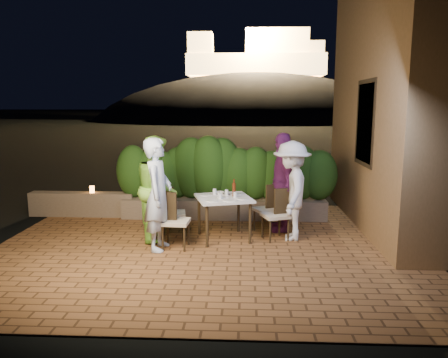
# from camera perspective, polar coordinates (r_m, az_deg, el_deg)

# --- Properties ---
(ground) EXTENTS (400.00, 400.00, 0.00)m
(ground) POSITION_cam_1_polar(r_m,az_deg,el_deg) (6.98, -2.63, -9.98)
(ground) COLOR black
(ground) RESTS_ON ground
(terrace_floor) EXTENTS (7.00, 6.00, 0.15)m
(terrace_floor) POSITION_cam_1_polar(r_m,az_deg,el_deg) (7.46, -2.26, -9.08)
(terrace_floor) COLOR brown
(terrace_floor) RESTS_ON ground
(building_wall) EXTENTS (1.60, 5.00, 5.00)m
(building_wall) POSITION_cam_1_polar(r_m,az_deg,el_deg) (9.04, 22.32, 10.08)
(building_wall) COLOR olive
(building_wall) RESTS_ON ground
(window_pane) EXTENTS (0.08, 1.00, 1.40)m
(window_pane) POSITION_cam_1_polar(r_m,az_deg,el_deg) (8.33, 18.14, 6.97)
(window_pane) COLOR black
(window_pane) RESTS_ON building_wall
(window_frame) EXTENTS (0.06, 1.15, 1.55)m
(window_frame) POSITION_cam_1_polar(r_m,az_deg,el_deg) (8.33, 18.07, 6.97)
(window_frame) COLOR black
(window_frame) RESTS_ON building_wall
(planter) EXTENTS (4.20, 0.55, 0.40)m
(planter) POSITION_cam_1_polar(r_m,az_deg,el_deg) (9.10, -0.01, -3.82)
(planter) COLOR brown
(planter) RESTS_ON ground
(hedge) EXTENTS (4.00, 0.70, 1.10)m
(hedge) POSITION_cam_1_polar(r_m,az_deg,el_deg) (8.96, -0.01, 0.85)
(hedge) COLOR #1F4111
(hedge) RESTS_ON planter
(parapet) EXTENTS (2.20, 0.30, 0.50)m
(parapet) POSITION_cam_1_polar(r_m,az_deg,el_deg) (9.71, -18.02, -3.14)
(parapet) COLOR brown
(parapet) RESTS_ON ground
(hill) EXTENTS (52.00, 40.00, 22.00)m
(hill) POSITION_cam_1_polar(r_m,az_deg,el_deg) (66.85, 4.00, 4.25)
(hill) COLOR black
(hill) RESTS_ON ground
(fortress) EXTENTS (26.00, 8.00, 8.00)m
(fortress) POSITION_cam_1_polar(r_m,az_deg,el_deg) (67.05, 4.15, 16.68)
(fortress) COLOR #FFCC7A
(fortress) RESTS_ON hill
(dining_table) EXTENTS (1.11, 1.11, 0.75)m
(dining_table) POSITION_cam_1_polar(r_m,az_deg,el_deg) (7.63, -0.04, -5.13)
(dining_table) COLOR white
(dining_table) RESTS_ON ground
(plate_nw) EXTENTS (0.20, 0.20, 0.01)m
(plate_nw) POSITION_cam_1_polar(r_m,az_deg,el_deg) (7.24, -1.62, -2.84)
(plate_nw) COLOR white
(plate_nw) RESTS_ON dining_table
(plate_sw) EXTENTS (0.21, 0.21, 0.01)m
(plate_sw) POSITION_cam_1_polar(r_m,az_deg,el_deg) (7.71, -2.43, -2.07)
(plate_sw) COLOR white
(plate_sw) RESTS_ON dining_table
(plate_ne) EXTENTS (0.21, 0.21, 0.01)m
(plate_ne) POSITION_cam_1_polar(r_m,az_deg,el_deg) (7.41, 2.28, -2.56)
(plate_ne) COLOR white
(plate_ne) RESTS_ON dining_table
(plate_se) EXTENTS (0.23, 0.23, 0.01)m
(plate_se) POSITION_cam_1_polar(r_m,az_deg,el_deg) (7.80, 1.64, -1.93)
(plate_se) COLOR white
(plate_se) RESTS_ON dining_table
(plate_centre) EXTENTS (0.20, 0.20, 0.01)m
(plate_centre) POSITION_cam_1_polar(r_m,az_deg,el_deg) (7.54, -0.15, -2.33)
(plate_centre) COLOR white
(plate_centre) RESTS_ON dining_table
(plate_front) EXTENTS (0.24, 0.24, 0.01)m
(plate_front) POSITION_cam_1_polar(r_m,az_deg,el_deg) (7.26, 0.76, -2.80)
(plate_front) COLOR white
(plate_front) RESTS_ON dining_table
(glass_nw) EXTENTS (0.06, 0.06, 0.10)m
(glass_nw) POSITION_cam_1_polar(r_m,az_deg,el_deg) (7.39, -0.51, -2.23)
(glass_nw) COLOR silver
(glass_nw) RESTS_ON dining_table
(glass_sw) EXTENTS (0.06, 0.06, 0.11)m
(glass_sw) POSITION_cam_1_polar(r_m,az_deg,el_deg) (7.71, -1.24, -1.68)
(glass_sw) COLOR silver
(glass_sw) RESTS_ON dining_table
(glass_ne) EXTENTS (0.06, 0.06, 0.10)m
(glass_ne) POSITION_cam_1_polar(r_m,az_deg,el_deg) (7.48, 1.46, -2.08)
(glass_ne) COLOR silver
(glass_ne) RESTS_ON dining_table
(glass_se) EXTENTS (0.06, 0.06, 0.10)m
(glass_se) POSITION_cam_1_polar(r_m,az_deg,el_deg) (7.68, 0.35, -1.76)
(glass_se) COLOR silver
(glass_se) RESTS_ON dining_table
(beer_bottle) EXTENTS (0.06, 0.06, 0.30)m
(beer_bottle) POSITION_cam_1_polar(r_m,az_deg,el_deg) (7.60, 1.32, -1.12)
(beer_bottle) COLOR #54210E
(beer_bottle) RESTS_ON dining_table
(bowl) EXTENTS (0.22, 0.22, 0.04)m
(bowl) POSITION_cam_1_polar(r_m,az_deg,el_deg) (7.80, -0.59, -1.82)
(bowl) COLOR white
(bowl) RESTS_ON dining_table
(chair_left_front) EXTENTS (0.46, 0.46, 0.93)m
(chair_left_front) POSITION_cam_1_polar(r_m,az_deg,el_deg) (7.18, -6.34, -5.39)
(chair_left_front) COLOR black
(chair_left_front) RESTS_ON ground
(chair_left_back) EXTENTS (0.49, 0.49, 0.92)m
(chair_left_back) POSITION_cam_1_polar(r_m,az_deg,el_deg) (7.72, -6.67, -4.37)
(chair_left_back) COLOR black
(chair_left_back) RESTS_ON ground
(chair_right_front) EXTENTS (0.54, 0.54, 0.90)m
(chair_right_front) POSITION_cam_1_polar(r_m,az_deg,el_deg) (7.64, 6.72, -4.60)
(chair_right_front) COLOR black
(chair_right_front) RESTS_ON ground
(chair_right_back) EXTENTS (0.55, 0.55, 0.88)m
(chair_right_back) POSITION_cam_1_polar(r_m,az_deg,el_deg) (8.07, 5.62, -3.86)
(chair_right_back) COLOR black
(chair_right_back) RESTS_ON ground
(diner_blue) EXTENTS (0.47, 0.68, 1.82)m
(diner_blue) POSITION_cam_1_polar(r_m,az_deg,el_deg) (7.07, -8.59, -1.99)
(diner_blue) COLOR silver
(diner_blue) RESTS_ON ground
(diner_green) EXTENTS (0.85, 1.00, 1.81)m
(diner_green) POSITION_cam_1_polar(r_m,az_deg,el_deg) (7.63, -8.73, -1.16)
(diner_green) COLOR #82CC3F
(diner_green) RESTS_ON ground
(diner_white) EXTENTS (0.73, 1.16, 1.72)m
(diner_white) POSITION_cam_1_polar(r_m,az_deg,el_deg) (7.62, 8.81, -1.52)
(diner_white) COLOR silver
(diner_white) RESTS_ON ground
(diner_purple) EXTENTS (0.56, 1.11, 1.83)m
(diner_purple) POSITION_cam_1_polar(r_m,az_deg,el_deg) (8.13, 7.63, -0.39)
(diner_purple) COLOR #66225D
(diner_purple) RESTS_ON ground
(parapet_lamp) EXTENTS (0.10, 0.10, 0.14)m
(parapet_lamp) POSITION_cam_1_polar(r_m,az_deg,el_deg) (9.57, -16.86, -1.31)
(parapet_lamp) COLOR orange
(parapet_lamp) RESTS_ON parapet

